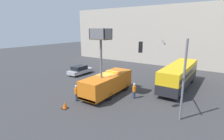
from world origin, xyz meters
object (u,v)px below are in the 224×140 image
(road_worker_directing, at_px, (134,91))
(traffic_light_pole, at_px, (169,66))
(traffic_cone_near_truck, at_px, (65,106))
(parked_car_curbside, at_px, (80,70))
(city_bus, at_px, (179,74))
(utility_truck, at_px, (107,82))
(road_worker_near_truck, at_px, (76,93))

(road_worker_directing, bearing_deg, traffic_light_pole, 63.39)
(traffic_light_pole, bearing_deg, road_worker_directing, 150.81)
(road_worker_directing, distance_m, traffic_cone_near_truck, 7.54)
(traffic_cone_near_truck, xyz_separation_m, parked_car_curbside, (-7.94, 10.28, 0.44))
(city_bus, xyz_separation_m, traffic_cone_near_truck, (-7.58, -12.63, -1.50))
(traffic_light_pole, xyz_separation_m, traffic_cone_near_truck, (-8.70, -3.69, -4.32))
(utility_truck, relative_size, traffic_light_pole, 1.11)
(city_bus, xyz_separation_m, traffic_light_pole, (1.12, -8.95, 2.81))
(utility_truck, bearing_deg, city_bus, 48.99)
(traffic_light_pole, relative_size, road_worker_near_truck, 3.87)
(road_worker_directing, height_order, parked_car_curbside, road_worker_directing)
(traffic_light_pole, xyz_separation_m, road_worker_directing, (-4.29, 2.39, -3.75))
(road_worker_near_truck, bearing_deg, city_bus, 62.55)
(city_bus, bearing_deg, traffic_light_pole, 170.24)
(city_bus, bearing_deg, utility_truck, 122.11)
(utility_truck, distance_m, traffic_cone_near_truck, 5.65)
(traffic_light_pole, height_order, road_worker_directing, traffic_light_pole)
(road_worker_directing, bearing_deg, parked_car_curbside, -106.20)
(traffic_cone_near_truck, bearing_deg, city_bus, 59.02)
(city_bus, bearing_deg, traffic_cone_near_truck, 132.14)
(road_worker_near_truck, xyz_separation_m, parked_car_curbside, (-7.54, 8.30, -0.13))
(traffic_light_pole, distance_m, road_worker_directing, 6.18)
(traffic_light_pole, height_order, traffic_cone_near_truck, traffic_light_pole)
(utility_truck, height_order, parked_car_curbside, utility_truck)
(utility_truck, relative_size, parked_car_curbside, 1.69)
(city_bus, distance_m, traffic_light_pole, 9.44)
(road_worker_directing, xyz_separation_m, traffic_cone_near_truck, (-4.41, -6.08, -0.57))
(utility_truck, bearing_deg, road_worker_directing, 12.75)
(utility_truck, xyz_separation_m, parked_car_curbside, (-9.21, 4.91, -0.77))
(traffic_cone_near_truck, bearing_deg, road_worker_directing, 54.03)
(city_bus, distance_m, parked_car_curbside, 15.74)
(traffic_light_pole, height_order, parked_car_curbside, traffic_light_pole)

